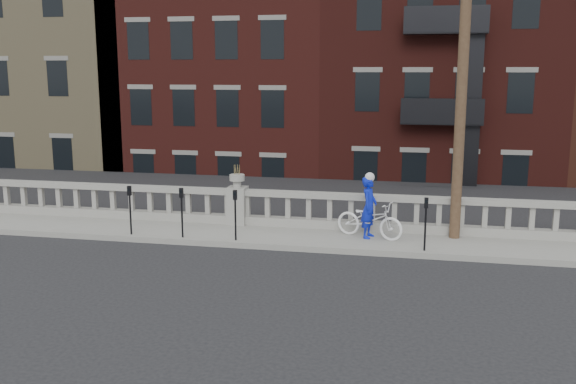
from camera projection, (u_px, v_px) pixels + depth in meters
name	position (u px, v px, depth m)	size (l,w,h in m)	color
ground	(192.00, 269.00, 15.19)	(120.00, 120.00, 0.00)	black
sidewalk	(228.00, 234.00, 18.06)	(32.00, 2.20, 0.15)	gray
balustrade	(238.00, 207.00, 18.86)	(28.00, 0.34, 1.03)	gray
planter_pedestal	(237.00, 201.00, 18.82)	(0.55, 0.55, 1.76)	gray
lower_level	(339.00, 104.00, 36.73)	(80.00, 44.00, 20.80)	#605E59
utility_pole	(464.00, 46.00, 16.42)	(1.60, 0.28, 10.00)	#422D1E
parking_meter_b	(130.00, 204.00, 17.56)	(0.10, 0.09, 1.36)	black
parking_meter_c	(182.00, 207.00, 17.27)	(0.10, 0.09, 1.36)	black
parking_meter_d	(235.00, 209.00, 16.97)	(0.10, 0.09, 1.36)	black
parking_meter_e	(426.00, 218.00, 16.00)	(0.10, 0.09, 1.36)	black
bicycle	(370.00, 220.00, 17.30)	(0.66, 1.90, 1.00)	white
cyclist	(369.00, 207.00, 17.25)	(0.61, 0.40, 1.68)	#0C1DBD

